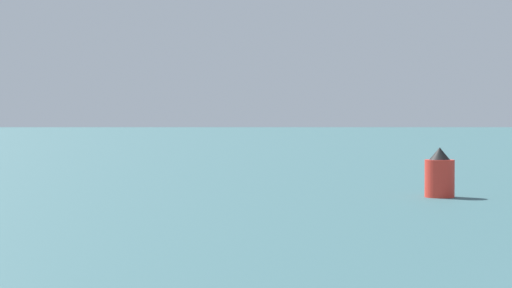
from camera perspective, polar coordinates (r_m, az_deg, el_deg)
The scene contains 2 objects.
distant_headland at distance 1241.70m, azimuth -6.69°, elevation 2.25°, with size 892.94×238.04×46.49m, color #4C564C.
channel_buoy at distance 34.12m, azimuth 12.44°, elevation -2.08°, with size 1.18×1.18×2.00m.
Camera 1 is at (-10.31, -12.20, 2.90)m, focal length 58.53 mm.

